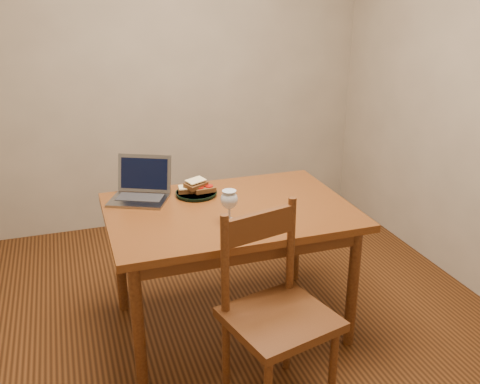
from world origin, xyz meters
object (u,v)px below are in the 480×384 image
object	(u,v)px
chair	(277,305)
plate	(196,193)
milk_glass	(229,206)
table	(230,223)
laptop	(141,187)

from	to	relation	value
chair	plate	bearing A→B (deg)	85.35
plate	milk_glass	bearing A→B (deg)	-80.31
milk_glass	chair	bearing A→B (deg)	-81.24
table	plate	bearing A→B (deg)	116.67
plate	chair	bearing A→B (deg)	-80.81
milk_glass	laptop	xyz separation A→B (m)	(-0.37, 0.47, -0.03)
plate	laptop	world-z (taller)	laptop
chair	laptop	xyz separation A→B (m)	(-0.44, 0.94, 0.28)
chair	plate	distance (m)	0.92
chair	laptop	size ratio (longest dim) A/B	1.35
table	plate	size ratio (longest dim) A/B	5.48
plate	laptop	size ratio (longest dim) A/B	0.59
laptop	chair	bearing A→B (deg)	-39.24
plate	table	bearing A→B (deg)	-63.33
chair	milk_glass	xyz separation A→B (m)	(-0.07, 0.47, 0.30)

